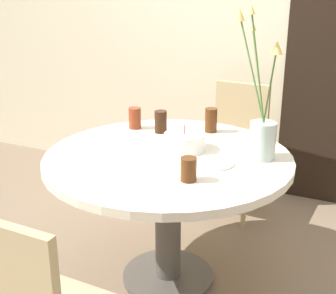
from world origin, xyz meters
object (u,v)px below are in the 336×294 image
Objects in this scene: flower_vase at (262,124)px; birthday_cake at (185,142)px; drink_glass_2 at (161,122)px; drink_glass_3 at (135,118)px; drink_glass_1 at (189,169)px; chair_far_back at (235,142)px; drink_glass_0 at (211,120)px; side_plate at (214,163)px.

birthday_cake is at bearing -172.50° from flower_vase.
drink_glass_2 is 0.17m from drink_glass_3.
drink_glass_1 is 0.68m from drink_glass_2.
chair_far_back is 0.84m from drink_glass_3.
drink_glass_2 is (-0.61, 0.16, -0.11)m from flower_vase.
chair_far_back is 1.23× the size of flower_vase.
chair_far_back is at bearing 97.09° from drink_glass_1.
drink_glass_1 is 0.84× the size of drink_glass_2.
birthday_cake is 0.29× the size of flower_vase.
drink_glass_0 is (-0.35, 0.29, -0.10)m from flower_vase.
side_plate is at bearing -135.15° from flower_vase.
drink_glass_3 is (-0.78, 0.17, -0.11)m from flower_vase.
drink_glass_3 is (-0.42, -0.66, 0.30)m from chair_far_back.
chair_far_back is 0.78m from drink_glass_2.
drink_glass_3 reaches higher than side_plate.
flower_vase reaches higher than drink_glass_2.
flower_vase reaches higher than side_plate.
flower_vase is (0.37, 0.05, 0.13)m from birthday_cake.
side_plate is at bearing -31.46° from birthday_cake.
side_plate is 1.51× the size of drink_glass_2.
chair_far_back is 4.20× the size of birthday_cake.
side_plate is (0.20, -0.12, -0.04)m from birthday_cake.
flower_vase is 0.64m from drink_glass_2.
drink_glass_0 is (0.02, 0.34, 0.03)m from birthday_cake.
birthday_cake is 1.72× the size of drink_glass_3.
flower_vase is 0.80m from drink_glass_3.
drink_glass_0 is 0.44m from drink_glass_3.
drink_glass_0 reaches higher than side_plate.
flower_vase is at bearing 44.85° from side_plate.
flower_vase is 0.47m from drink_glass_1.
drink_glass_2 is at bearing 165.53° from flower_vase.
birthday_cake is at bearing 148.54° from side_plate.
flower_vase reaches higher than drink_glass_1.
drink_glass_3 reaches higher than drink_glass_1.
chair_far_back is 1.27m from drink_glass_1.
drink_glass_1 is 0.86× the size of drink_glass_3.
drink_glass_0 is at bearing 101.91° from drink_glass_1.
chair_far_back reaches higher than side_plate.
flower_vase reaches higher than chair_far_back.
birthday_cake is 0.24m from side_plate.
drink_glass_1 is (0.17, -0.35, 0.01)m from birthday_cake.
side_plate is 1.38× the size of drink_glass_0.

